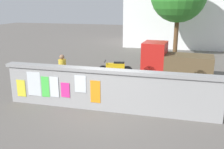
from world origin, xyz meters
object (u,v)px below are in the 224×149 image
object	(u,v)px
motorcycle	(116,68)
person_walking	(63,68)
bicycle_near	(124,82)
auto_rickshaw_truck	(173,61)

from	to	relation	value
motorcycle	person_walking	bearing A→B (deg)	-125.38
person_walking	bicycle_near	bearing A→B (deg)	12.06
motorcycle	person_walking	xyz separation A→B (m)	(-1.87, -2.63, 0.52)
bicycle_near	person_walking	size ratio (longest dim) A/B	1.05
bicycle_near	person_walking	bearing A→B (deg)	-167.94
auto_rickshaw_truck	bicycle_near	bearing A→B (deg)	-127.65
motorcycle	auto_rickshaw_truck	bearing A→B (deg)	12.21
auto_rickshaw_truck	person_walking	bearing A→B (deg)	-145.86
bicycle_near	person_walking	distance (m)	2.88
motorcycle	bicycle_near	xyz separation A→B (m)	(0.89, -2.04, -0.10)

